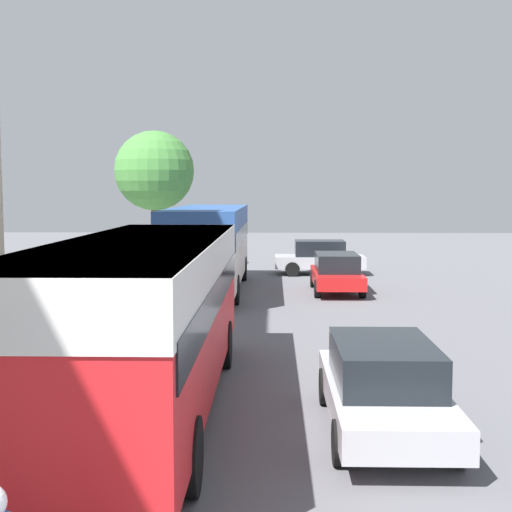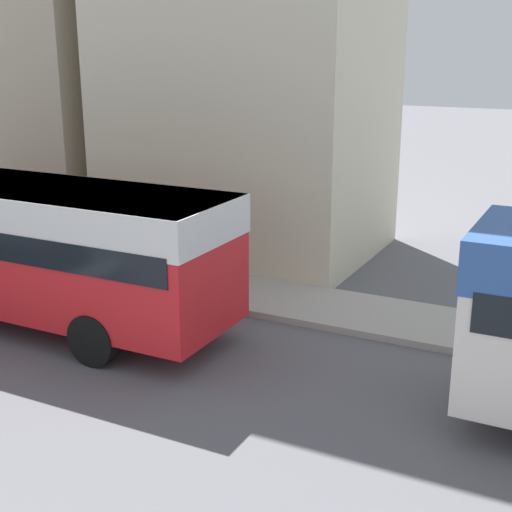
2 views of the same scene
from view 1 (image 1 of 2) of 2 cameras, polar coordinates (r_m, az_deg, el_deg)
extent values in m
cube|color=red|center=(12.12, -9.08, -4.53)|extent=(2.50, 10.37, 2.47)
cube|color=white|center=(12.01, -9.14, -0.46)|extent=(2.53, 10.42, 0.74)
cube|color=black|center=(12.08, -9.10, -3.08)|extent=(2.55, 9.95, 0.54)
cylinder|color=black|center=(15.68, -11.03, -6.91)|extent=(0.28, 1.00, 1.00)
cylinder|color=black|center=(15.35, -2.54, -7.08)|extent=(0.28, 1.00, 1.00)
cylinder|color=black|center=(9.74, -19.48, -14.75)|extent=(0.28, 1.00, 1.00)
cylinder|color=black|center=(9.20, -5.42, -15.67)|extent=(0.28, 1.00, 1.00)
cube|color=silver|center=(26.70, -3.80, 1.06)|extent=(2.51, 10.31, 2.64)
cube|color=#2D569E|center=(26.65, -3.82, 3.05)|extent=(2.53, 10.36, 0.79)
cube|color=black|center=(26.68, -3.81, 1.77)|extent=(2.56, 9.90, 0.58)
cylinder|color=black|center=(30.11, -5.42, -1.00)|extent=(0.28, 1.00, 1.00)
cylinder|color=black|center=(29.92, -1.03, -1.01)|extent=(0.28, 1.00, 1.00)
cylinder|color=black|center=(23.83, -7.25, -2.68)|extent=(0.28, 1.00, 1.00)
cylinder|color=black|center=(23.59, -1.70, -2.72)|extent=(0.28, 1.00, 1.00)
cube|color=#B7B7BC|center=(32.18, 5.11, -0.44)|extent=(4.01, 1.80, 0.52)
cube|color=black|center=(32.12, 5.12, 0.63)|extent=(2.21, 1.58, 0.69)
cylinder|color=black|center=(31.33, 2.93, -1.07)|extent=(0.64, 0.22, 0.64)
cylinder|color=black|center=(32.97, 2.86, -0.75)|extent=(0.64, 0.22, 0.64)
cylinder|color=black|center=(31.49, 7.46, -1.07)|extent=(0.64, 0.22, 0.64)
cylinder|color=black|center=(33.13, 7.16, -0.75)|extent=(0.64, 0.22, 0.64)
cube|color=#B7B7BC|center=(11.56, 10.13, -11.04)|extent=(1.72, 4.54, 0.47)
cube|color=black|center=(11.42, 10.18, -8.37)|extent=(1.51, 2.50, 0.64)
cylinder|color=black|center=(12.89, 5.62, -10.35)|extent=(0.22, 0.64, 0.64)
cylinder|color=black|center=(13.10, 12.66, -10.20)|extent=(0.22, 0.64, 0.64)
cylinder|color=black|center=(10.21, 6.80, -14.60)|extent=(0.22, 0.64, 0.64)
cylinder|color=black|center=(10.47, 15.73, -14.25)|extent=(0.22, 0.64, 0.64)
cube|color=red|center=(26.61, 6.47, -1.71)|extent=(1.71, 4.42, 0.48)
cube|color=black|center=(26.55, 6.48, -0.50)|extent=(1.51, 2.43, 0.65)
cylinder|color=black|center=(25.38, 8.51, -2.62)|extent=(0.22, 0.64, 0.64)
cylinder|color=black|center=(25.23, 4.95, -2.62)|extent=(0.22, 0.64, 0.64)
cylinder|color=black|center=(28.07, 7.82, -1.85)|extent=(0.22, 0.64, 0.64)
cylinder|color=black|center=(27.94, 4.61, -1.85)|extent=(0.22, 0.64, 0.64)
cylinder|color=brown|center=(34.39, -8.06, 1.80)|extent=(0.36, 0.36, 3.14)
sphere|color=#47893D|center=(34.34, -8.13, 6.77)|extent=(3.78, 3.78, 3.78)
camera|label=2|loc=(24.61, 21.55, 9.37)|focal=50.00mm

